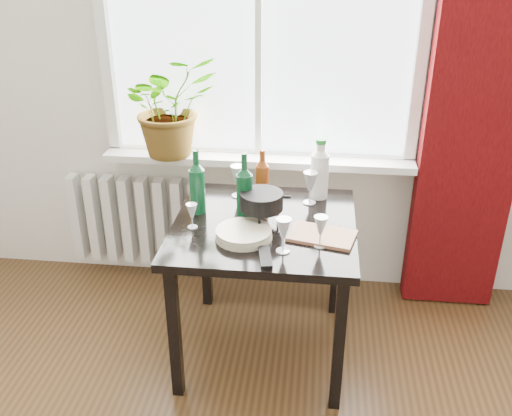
# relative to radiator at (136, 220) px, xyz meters

# --- Properties ---
(window) EXTENTS (1.72, 0.08, 1.62)m
(window) POSITION_rel_radiator_xyz_m (0.75, 0.04, 1.22)
(window) COLOR white
(window) RESTS_ON ground
(windowsill) EXTENTS (1.72, 0.20, 0.04)m
(windowsill) POSITION_rel_radiator_xyz_m (0.75, -0.03, 0.44)
(windowsill) COLOR white
(windowsill) RESTS_ON ground
(curtain) EXTENTS (0.50, 0.12, 2.56)m
(curtain) POSITION_rel_radiator_xyz_m (1.87, -0.06, 0.92)
(curtain) COLOR #3A0506
(curtain) RESTS_ON ground
(radiator) EXTENTS (0.80, 0.10, 0.55)m
(radiator) POSITION_rel_radiator_xyz_m (0.00, 0.00, 0.00)
(radiator) COLOR silver
(radiator) RESTS_ON ground
(table) EXTENTS (0.85, 0.85, 0.74)m
(table) POSITION_rel_radiator_xyz_m (0.85, -0.63, 0.27)
(table) COLOR black
(table) RESTS_ON ground
(potted_plant) EXTENTS (0.65, 0.63, 0.55)m
(potted_plant) POSITION_rel_radiator_xyz_m (0.28, -0.06, 0.74)
(potted_plant) COLOR #3D741F
(potted_plant) RESTS_ON windowsill
(wine_bottle_left) EXTENTS (0.08, 0.08, 0.32)m
(wine_bottle_left) POSITION_rel_radiator_xyz_m (0.52, -0.55, 0.52)
(wine_bottle_left) COLOR #0D4322
(wine_bottle_left) RESTS_ON table
(wine_bottle_right) EXTENTS (0.09, 0.09, 0.33)m
(wine_bottle_right) POSITION_rel_radiator_xyz_m (0.75, -0.59, 0.52)
(wine_bottle_right) COLOR #0B3C1E
(wine_bottle_right) RESTS_ON table
(bottle_amber) EXTENTS (0.09, 0.09, 0.28)m
(bottle_amber) POSITION_rel_radiator_xyz_m (0.81, -0.39, 0.50)
(bottle_amber) COLOR maroon
(bottle_amber) RESTS_ON table
(cleaning_bottle) EXTENTS (0.11, 0.11, 0.32)m
(cleaning_bottle) POSITION_rel_radiator_xyz_m (1.10, -0.31, 0.52)
(cleaning_bottle) COLOR white
(cleaning_bottle) RESTS_ON table
(wineglass_front_right) EXTENTS (0.07, 0.07, 0.16)m
(wineglass_front_right) POSITION_rel_radiator_xyz_m (0.96, -0.88, 0.44)
(wineglass_front_right) COLOR silver
(wineglass_front_right) RESTS_ON table
(wineglass_far_right) EXTENTS (0.08, 0.08, 0.15)m
(wineglass_far_right) POSITION_rel_radiator_xyz_m (1.11, -0.82, 0.43)
(wineglass_far_right) COLOR silver
(wineglass_far_right) RESTS_ON table
(wineglass_back_center) EXTENTS (0.08, 0.08, 0.17)m
(wineglass_back_center) POSITION_rel_radiator_xyz_m (1.05, -0.39, 0.45)
(wineglass_back_center) COLOR silver
(wineglass_back_center) RESTS_ON table
(wineglass_back_left) EXTENTS (0.09, 0.09, 0.17)m
(wineglass_back_left) POSITION_rel_radiator_xyz_m (0.68, -0.35, 0.45)
(wineglass_back_left) COLOR silver
(wineglass_back_left) RESTS_ON table
(wineglass_front_left) EXTENTS (0.07, 0.07, 0.12)m
(wineglass_front_left) POSITION_rel_radiator_xyz_m (0.53, -0.72, 0.42)
(wineglass_front_left) COLOR silver
(wineglass_front_left) RESTS_ON table
(plate_stack) EXTENTS (0.28, 0.28, 0.04)m
(plate_stack) POSITION_rel_radiator_xyz_m (0.77, -0.78, 0.38)
(plate_stack) COLOR beige
(plate_stack) RESTS_ON table
(fondue_pot) EXTENTS (0.24, 0.21, 0.16)m
(fondue_pot) POSITION_rel_radiator_xyz_m (0.84, -0.63, 0.44)
(fondue_pot) COLOR black
(fondue_pot) RESTS_ON table
(tv_remote) EXTENTS (0.08, 0.17, 0.02)m
(tv_remote) POSITION_rel_radiator_xyz_m (0.89, -0.96, 0.37)
(tv_remote) COLOR black
(tv_remote) RESTS_ON table
(cutting_board) EXTENTS (0.32, 0.25, 0.02)m
(cutting_board) POSITION_rel_radiator_xyz_m (1.12, -0.74, 0.37)
(cutting_board) COLOR #A56B4A
(cutting_board) RESTS_ON table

